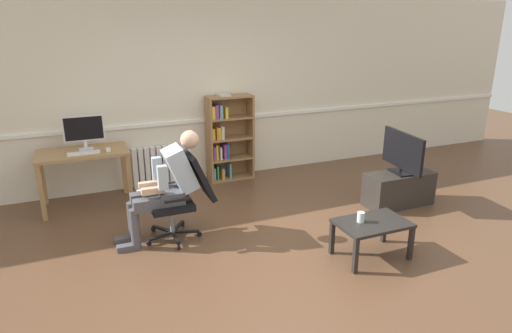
{
  "coord_description": "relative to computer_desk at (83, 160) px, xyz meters",
  "views": [
    {
      "loc": [
        -1.82,
        -3.8,
        2.36
      ],
      "look_at": [
        0.15,
        0.85,
        0.7
      ],
      "focal_mm": 31.41,
      "sensor_mm": 36.0,
      "label": 1
    }
  ],
  "objects": [
    {
      "name": "person_seated",
      "position": [
        0.79,
        -1.35,
        0.01
      ],
      "size": [
        0.98,
        0.4,
        1.23
      ],
      "rotation": [
        0.0,
        0.0,
        -1.58
      ],
      "color": "#4C4C51",
      "rests_on": "ground_plane"
    },
    {
      "name": "tv_screen",
      "position": [
        3.82,
        -1.58,
        0.09
      ],
      "size": [
        0.23,
        0.83,
        0.54
      ],
      "rotation": [
        0.0,
        0.0,
        1.46
      ],
      "color": "black",
      "rests_on": "tv_stand"
    },
    {
      "name": "drinking_glass",
      "position": [
        2.51,
        -2.53,
        -0.19
      ],
      "size": [
        0.08,
        0.08,
        0.11
      ],
      "primitive_type": "cylinder",
      "color": "silver",
      "rests_on": "coffee_table"
    },
    {
      "name": "coffee_table",
      "position": [
        2.63,
        -2.58,
        -0.3
      ],
      "size": [
        0.74,
        0.48,
        0.4
      ],
      "color": "black",
      "rests_on": "ground_plane"
    },
    {
      "name": "keyboard",
      "position": [
        0.01,
        -0.14,
        0.13
      ],
      "size": [
        0.39,
        0.12,
        0.02
      ],
      "primitive_type": "cube",
      "color": "white",
      "rests_on": "computer_desk"
    },
    {
      "name": "ground_plane",
      "position": [
        1.73,
        -2.15,
        -0.64
      ],
      "size": [
        18.0,
        18.0,
        0.0
      ],
      "primitive_type": "plane",
      "color": "brown"
    },
    {
      "name": "computer_desk",
      "position": [
        0.0,
        0.0,
        0.0
      ],
      "size": [
        1.12,
        0.64,
        0.76
      ],
      "color": "#9E7547",
      "rests_on": "ground_plane"
    },
    {
      "name": "back_wall",
      "position": [
        1.73,
        0.5,
        0.71
      ],
      "size": [
        12.0,
        0.13,
        2.7
      ],
      "color": "beige",
      "rests_on": "ground_plane"
    },
    {
      "name": "bookshelf",
      "position": [
        2.06,
        0.29,
        0.0
      ],
      "size": [
        0.7,
        0.29,
        1.32
      ],
      "color": "olive",
      "rests_on": "ground_plane"
    },
    {
      "name": "radiator",
      "position": [
        1.09,
        0.39,
        -0.34
      ],
      "size": [
        0.86,
        0.08,
        0.61
      ],
      "color": "white",
      "rests_on": "ground_plane"
    },
    {
      "name": "computer_mouse",
      "position": [
        0.31,
        -0.12,
        0.13
      ],
      "size": [
        0.06,
        0.1,
        0.03
      ],
      "primitive_type": "cube",
      "color": "white",
      "rests_on": "computer_desk"
    },
    {
      "name": "tv_stand",
      "position": [
        3.82,
        -1.58,
        -0.42
      ],
      "size": [
        0.91,
        0.4,
        0.44
      ],
      "color": "#2D2823",
      "rests_on": "ground_plane"
    },
    {
      "name": "imac_monitor",
      "position": [
        0.05,
        0.08,
        0.37
      ],
      "size": [
        0.51,
        0.14,
        0.44
      ],
      "color": "silver",
      "rests_on": "computer_desk"
    },
    {
      "name": "office_chair",
      "position": [
        0.98,
        -1.35,
        -0.12
      ],
      "size": [
        0.8,
        0.61,
        0.97
      ],
      "rotation": [
        0.0,
        0.0,
        -1.58
      ],
      "color": "black",
      "rests_on": "ground_plane"
    }
  ]
}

